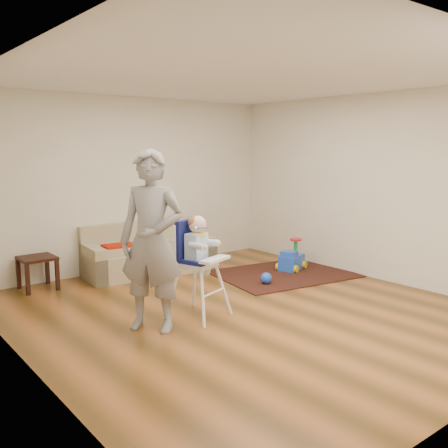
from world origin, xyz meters
TOP-DOWN VIEW (x-y plane):
  - ground at (0.00, 0.00)m, footprint 5.50×5.50m
  - room_envelope at (0.00, 0.53)m, footprint 5.04×5.52m
  - sofa at (0.03, 2.30)m, footprint 2.04×0.99m
  - side_table at (-1.62, 2.46)m, footprint 0.46×0.46m
  - area_rug at (1.59, 0.94)m, footprint 2.19×1.78m
  - ride_on_toy at (1.88, 1.04)m, footprint 0.51×0.44m
  - toy_ball at (0.98, 0.67)m, footprint 0.16×0.16m
  - high_chair at (-0.54, 0.19)m, footprint 0.69×0.69m
  - adult at (-1.15, 0.16)m, footprint 0.79×0.83m

SIDE VIEW (x-z plane):
  - ground at x=0.00m, z-range 0.00..0.00m
  - area_rug at x=1.59m, z-range 0.00..0.02m
  - toy_ball at x=0.98m, z-range 0.02..0.18m
  - side_table at x=-1.62m, z-range 0.00..0.46m
  - ride_on_toy at x=1.88m, z-range 0.02..0.49m
  - sofa at x=0.03m, z-range 0.00..0.76m
  - high_chair at x=-0.54m, z-range -0.02..1.16m
  - adult at x=-1.15m, z-range 0.00..1.92m
  - room_envelope at x=0.00m, z-range 0.52..3.24m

